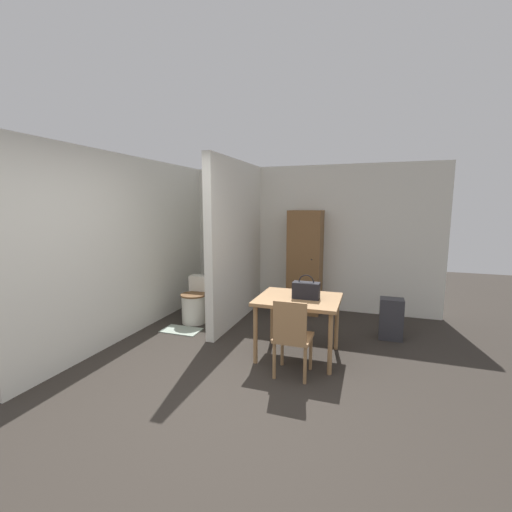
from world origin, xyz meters
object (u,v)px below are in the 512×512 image
object	(u,v)px
handbag	(306,290)
dining_table	(298,305)
toilet	(195,303)
wooden_chair	(292,335)
space_heater	(391,319)
wooden_cabinet	(305,262)

from	to	relation	value
handbag	dining_table	bearing A→B (deg)	176.17
dining_table	toilet	world-z (taller)	dining_table
wooden_chair	toilet	distance (m)	2.23
dining_table	handbag	bearing A→B (deg)	-3.83
dining_table	wooden_chair	size ratio (longest dim) A/B	1.13
handbag	toilet	bearing A→B (deg)	158.98
toilet	handbag	xyz separation A→B (m)	(1.88, -0.72, 0.53)
toilet	space_heater	world-z (taller)	toilet
toilet	space_heater	size ratio (longest dim) A/B	1.23
handbag	space_heater	bearing A→B (deg)	43.29
toilet	wooden_cabinet	xyz separation A→B (m)	(1.53, 1.05, 0.57)
wooden_chair	wooden_cabinet	world-z (taller)	wooden_cabinet
dining_table	handbag	size ratio (longest dim) A/B	3.09
handbag	wooden_cabinet	xyz separation A→B (m)	(-0.35, 1.77, 0.04)
wooden_cabinet	space_heater	xyz separation A→B (m)	(1.36, -0.82, -0.59)
handbag	space_heater	size ratio (longest dim) A/B	0.55
dining_table	toilet	xyz separation A→B (m)	(-1.79, 0.72, -0.35)
toilet	wooden_cabinet	distance (m)	1.95
toilet	handbag	bearing A→B (deg)	-21.02
wooden_chair	space_heater	distance (m)	1.83
wooden_cabinet	space_heater	bearing A→B (deg)	-31.24
wooden_chair	space_heater	xyz separation A→B (m)	(1.05, 1.48, -0.18)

